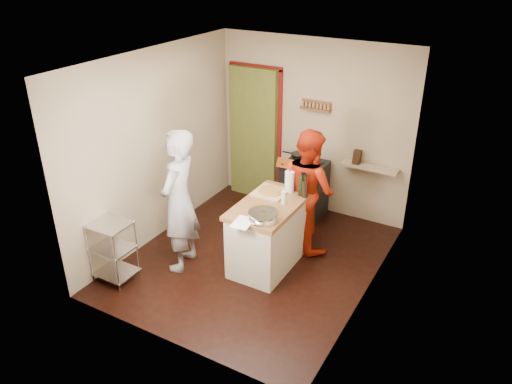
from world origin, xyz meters
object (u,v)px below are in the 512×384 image
stove (304,188)px  island (269,232)px  person_stripe (179,201)px  person_red (308,190)px  wire_shelving (113,248)px

stove → island: (0.16, -1.40, 0.02)m
person_stripe → person_red: 1.71m
stove → island: size_ratio=0.76×
person_red → wire_shelving: bearing=79.8°
wire_shelving → island: island is taller
person_stripe → person_red: bearing=125.5°
wire_shelving → island: bearing=39.3°
person_stripe → person_red: (1.17, 1.24, -0.09)m
wire_shelving → island: size_ratio=0.61×
stove → person_stripe: 2.17m
stove → wire_shelving: size_ratio=1.26×
person_red → person_stripe: bearing=78.4°
island → person_stripe: person_stripe is taller
wire_shelving → stove: bearing=63.1°
wire_shelving → person_red: size_ratio=0.48×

